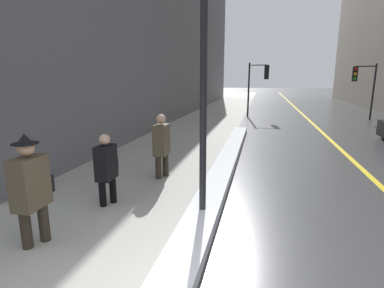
{
  "coord_description": "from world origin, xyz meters",
  "views": [
    {
      "loc": [
        1.13,
        -2.56,
        2.53
      ],
      "look_at": [
        -0.4,
        4.0,
        1.05
      ],
      "focal_mm": 28.0,
      "sensor_mm": 36.0,
      "label": 1
    }
  ],
  "objects_px": {
    "pedestrian_in_glasses": "(162,143)",
    "pedestrian_nearside": "(31,186)",
    "traffic_light_far": "(362,80)",
    "pedestrian_trailing": "(107,166)",
    "lamp_post": "(204,55)",
    "traffic_light_near": "(260,78)"
  },
  "relations": [
    {
      "from": "pedestrian_in_glasses",
      "to": "pedestrian_nearside",
      "type": "bearing_deg",
      "value": -15.66
    },
    {
      "from": "traffic_light_far",
      "to": "pedestrian_nearside",
      "type": "relative_size",
      "value": 1.93
    },
    {
      "from": "pedestrian_trailing",
      "to": "pedestrian_in_glasses",
      "type": "distance_m",
      "value": 1.94
    },
    {
      "from": "lamp_post",
      "to": "traffic_light_far",
      "type": "xyz_separation_m",
      "value": [
        6.83,
        15.6,
        -0.45
      ]
    },
    {
      "from": "pedestrian_nearside",
      "to": "pedestrian_in_glasses",
      "type": "height_order",
      "value": "pedestrian_nearside"
    },
    {
      "from": "traffic_light_near",
      "to": "pedestrian_trailing",
      "type": "height_order",
      "value": "traffic_light_near"
    },
    {
      "from": "traffic_light_near",
      "to": "pedestrian_trailing",
      "type": "xyz_separation_m",
      "value": [
        -2.75,
        -15.18,
        -1.72
      ]
    },
    {
      "from": "traffic_light_far",
      "to": "pedestrian_in_glasses",
      "type": "relative_size",
      "value": 2.05
    },
    {
      "from": "pedestrian_nearside",
      "to": "pedestrian_in_glasses",
      "type": "xyz_separation_m",
      "value": [
        0.86,
        3.5,
        -0.04
      ]
    },
    {
      "from": "lamp_post",
      "to": "traffic_light_near",
      "type": "bearing_deg",
      "value": 87.21
    },
    {
      "from": "lamp_post",
      "to": "pedestrian_nearside",
      "type": "bearing_deg",
      "value": -148.7
    },
    {
      "from": "lamp_post",
      "to": "traffic_light_near",
      "type": "xyz_separation_m",
      "value": [
        0.75,
        15.39,
        -0.36
      ]
    },
    {
      "from": "traffic_light_far",
      "to": "pedestrian_in_glasses",
      "type": "bearing_deg",
      "value": 65.98
    },
    {
      "from": "lamp_post",
      "to": "pedestrian_in_glasses",
      "type": "distance_m",
      "value": 3.23
    },
    {
      "from": "lamp_post",
      "to": "pedestrian_in_glasses",
      "type": "height_order",
      "value": "lamp_post"
    },
    {
      "from": "lamp_post",
      "to": "traffic_light_near",
      "type": "height_order",
      "value": "lamp_post"
    },
    {
      "from": "lamp_post",
      "to": "traffic_light_near",
      "type": "distance_m",
      "value": 15.41
    },
    {
      "from": "traffic_light_far",
      "to": "lamp_post",
      "type": "bearing_deg",
      "value": 73.89
    },
    {
      "from": "traffic_light_near",
      "to": "pedestrian_in_glasses",
      "type": "distance_m",
      "value": 13.6
    },
    {
      "from": "traffic_light_near",
      "to": "pedestrian_nearside",
      "type": "distance_m",
      "value": 17.17
    },
    {
      "from": "lamp_post",
      "to": "pedestrian_trailing",
      "type": "height_order",
      "value": "lamp_post"
    },
    {
      "from": "traffic_light_far",
      "to": "pedestrian_nearside",
      "type": "distance_m",
      "value": 19.39
    }
  ]
}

